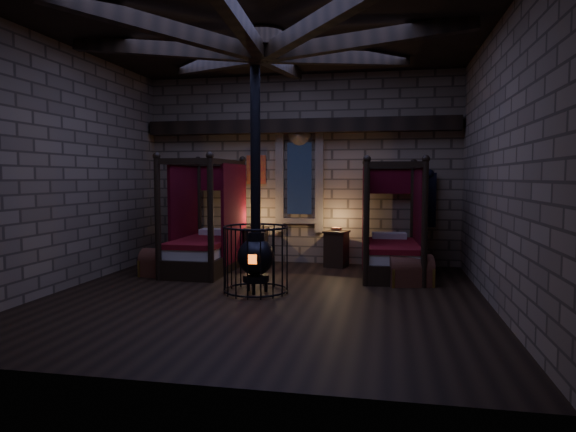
% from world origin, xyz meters
% --- Properties ---
extents(room, '(7.02, 7.02, 4.29)m').
position_xyz_m(room, '(-0.00, 0.09, 3.74)').
color(room, black).
rests_on(room, ground).
extents(bed_left, '(1.17, 2.19, 2.28)m').
position_xyz_m(bed_left, '(-1.73, 2.11, 0.56)').
color(bed_left, black).
rests_on(bed_left, ground).
extents(bed_right, '(1.22, 2.17, 2.21)m').
position_xyz_m(bed_right, '(2.02, 2.33, 0.55)').
color(bed_right, black).
rests_on(bed_right, ground).
extents(trunk_left, '(0.83, 0.61, 0.55)m').
position_xyz_m(trunk_left, '(-2.38, 1.35, 0.24)').
color(trunk_left, '#5B2D1C').
rests_on(trunk_left, ground).
extents(trunk_right, '(0.85, 0.65, 0.56)m').
position_xyz_m(trunk_right, '(2.36, 1.42, 0.25)').
color(trunk_right, '#5B2D1C').
rests_on(trunk_right, ground).
extents(nightstand_left, '(0.56, 0.54, 1.00)m').
position_xyz_m(nightstand_left, '(-0.89, 3.02, 0.42)').
color(nightstand_left, black).
rests_on(nightstand_left, ground).
extents(nightstand_right, '(0.58, 0.56, 0.85)m').
position_xyz_m(nightstand_right, '(0.87, 3.08, 0.40)').
color(nightstand_right, black).
rests_on(nightstand_right, ground).
extents(stove, '(1.09, 1.09, 4.05)m').
position_xyz_m(stove, '(-0.21, 0.34, 0.66)').
color(stove, black).
rests_on(stove, ground).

